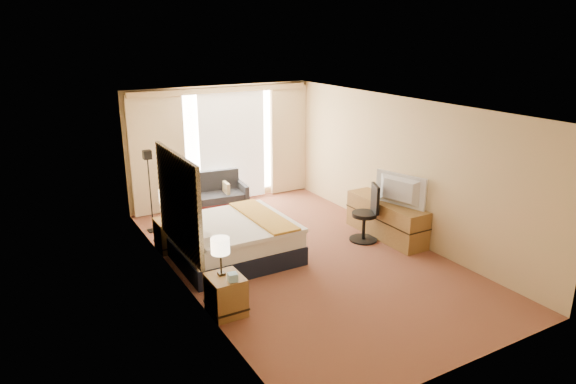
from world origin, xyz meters
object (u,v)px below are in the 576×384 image
loveseat (215,198)px  desk_chair (367,216)px  floor_lamp (149,175)px  nightstand_left (226,295)px  nightstand_right (170,234)px  lamp_right (167,196)px  media_dresser (386,219)px  television (397,191)px  bed (233,240)px  lamp_left (220,247)px

loveseat → desk_chair: 3.46m
floor_lamp → nightstand_left: bearing=-89.5°
nightstand_right → desk_chair: bearing=-23.4°
nightstand_left → lamp_right: bearing=90.0°
media_dresser → television: size_ratio=1.77×
bed → loveseat: (0.67, 2.45, -0.07)m
nightstand_right → desk_chair: size_ratio=0.52×
lamp_right → bed: bearing=-49.1°
nightstand_left → lamp_right: lamp_right is taller
nightstand_right → bed: bed is taller
floor_lamp → desk_chair: size_ratio=1.50×
lamp_left → bed: bearing=61.2°
lamp_right → floor_lamp: bearing=91.7°
bed → desk_chair: size_ratio=1.79×
nightstand_right → lamp_right: (-0.00, 0.02, 0.70)m
desk_chair → lamp_right: lamp_right is taller
loveseat → desk_chair: desk_chair is taller
nightstand_left → lamp_left: lamp_left is taller
floor_lamp → lamp_right: floor_lamp is taller
lamp_left → nightstand_right: bearing=89.5°
lamp_left → television: bearing=10.3°
desk_chair → loveseat: bearing=145.4°
media_dresser → lamp_right: lamp_right is taller
nightstand_left → nightstand_right: same height
media_dresser → lamp_left: lamp_left is taller
media_dresser → floor_lamp: bearing=146.7°
bed → desk_chair: 2.52m
nightstand_right → bed: size_ratio=0.29×
bed → desk_chair: desk_chair is taller
floor_lamp → media_dresser: bearing=-33.3°
lamp_left → nightstand_left: bearing=-73.2°
bed → loveseat: bed is taller
media_dresser → bed: bed is taller
desk_chair → lamp_left: 3.48m
lamp_left → desk_chair: bearing=17.0°
nightstand_left → loveseat: loveseat is taller
bed → floor_lamp: (-0.84, 1.92, 0.79)m
loveseat → lamp_right: (-1.48, -1.51, 0.70)m
media_dresser → desk_chair: desk_chair is taller
desk_chair → lamp_right: (-3.27, 1.44, 0.50)m
media_dresser → nightstand_right: bearing=158.6°
loveseat → television: (2.17, -3.29, 0.72)m
nightstand_right → desk_chair: 3.57m
nightstand_right → floor_lamp: size_ratio=0.34×
lamp_left → lamp_right: size_ratio=0.98×
bed → loveseat: bearing=74.7°
desk_chair → bed: bearing=-167.4°
nightstand_left → media_dresser: (3.70, 1.05, 0.07)m
media_dresser → lamp_left: size_ratio=3.34×
media_dresser → lamp_right: size_ratio=3.28×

